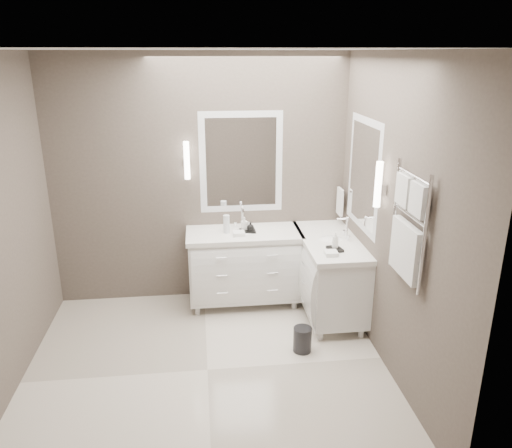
{
  "coord_description": "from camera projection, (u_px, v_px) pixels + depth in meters",
  "views": [
    {
      "loc": [
        -0.01,
        -3.8,
        2.68
      ],
      "look_at": [
        0.52,
        0.7,
        1.11
      ],
      "focal_mm": 35.0,
      "sensor_mm": 36.0,
      "label": 1
    }
  ],
  "objects": [
    {
      "name": "ceiling",
      "position": [
        195.0,
        48.0,
        3.56
      ],
      "size": [
        3.2,
        3.0,
        0.01
      ],
      "primitive_type": "cube",
      "color": "white",
      "rests_on": "wall_back"
    },
    {
      "name": "amenity_tray_right",
      "position": [
        335.0,
        249.0,
        4.86
      ],
      "size": [
        0.15,
        0.18,
        0.02
      ],
      "primitive_type": "cube",
      "rotation": [
        0.0,
        0.0,
        0.2
      ],
      "color": "black",
      "rests_on": "vanity_right"
    },
    {
      "name": "wall_front",
      "position": [
        206.0,
        323.0,
        2.59
      ],
      "size": [
        3.2,
        0.01,
        2.7
      ],
      "primitive_type": "cube",
      "color": "#524841",
      "rests_on": "floor"
    },
    {
      "name": "waste_bin",
      "position": [
        302.0,
        339.0,
        4.69
      ],
      "size": [
        0.22,
        0.22,
        0.24
      ],
      "primitive_type": "cylinder",
      "rotation": [
        0.0,
        0.0,
        0.35
      ],
      "color": "black",
      "rests_on": "floor"
    },
    {
      "name": "vanity_right",
      "position": [
        329.0,
        271.0,
        5.28
      ],
      "size": [
        0.59,
        1.24,
        0.97
      ],
      "color": "white",
      "rests_on": "floor"
    },
    {
      "name": "towel_bar_corner",
      "position": [
        340.0,
        201.0,
        5.53
      ],
      "size": [
        0.03,
        0.22,
        0.3
      ],
      "color": "white",
      "rests_on": "wall_right"
    },
    {
      "name": "amenity_tray_back",
      "position": [
        247.0,
        231.0,
        5.35
      ],
      "size": [
        0.17,
        0.13,
        0.03
      ],
      "primitive_type": "cube",
      "rotation": [
        0.0,
        0.0,
        0.04
      ],
      "color": "black",
      "rests_on": "vanity_back"
    },
    {
      "name": "sconce_right",
      "position": [
        378.0,
        185.0,
        4.3
      ],
      "size": [
        0.06,
        0.06,
        0.4
      ],
      "color": "white",
      "rests_on": "wall_right"
    },
    {
      "name": "wall_back",
      "position": [
        200.0,
        181.0,
        5.42
      ],
      "size": [
        3.2,
        0.01,
        2.7
      ],
      "primitive_type": "cube",
      "color": "#524841",
      "rests_on": "floor"
    },
    {
      "name": "soap_bottle_c",
      "position": [
        335.0,
        240.0,
        4.83
      ],
      "size": [
        0.08,
        0.08,
        0.17
      ],
      "primitive_type": "imported",
      "rotation": [
        0.0,
        0.0,
        -0.28
      ],
      "color": "white",
      "rests_on": "amenity_tray_right"
    },
    {
      "name": "water_bottle",
      "position": [
        226.0,
        224.0,
        5.3
      ],
      "size": [
        0.09,
        0.09,
        0.2
      ],
      "primitive_type": "cylinder",
      "rotation": [
        0.0,
        0.0,
        -0.29
      ],
      "color": "silver",
      "rests_on": "vanity_back"
    },
    {
      "name": "sconce_back",
      "position": [
        187.0,
        161.0,
        5.25
      ],
      "size": [
        0.06,
        0.06,
        0.4
      ],
      "color": "white",
      "rests_on": "wall_back"
    },
    {
      "name": "mirror_back",
      "position": [
        241.0,
        163.0,
        5.38
      ],
      "size": [
        0.9,
        0.02,
        1.1
      ],
      "color": "white",
      "rests_on": "wall_back"
    },
    {
      "name": "mirror_right",
      "position": [
        363.0,
        174.0,
        4.86
      ],
      "size": [
        0.02,
        0.9,
        1.1
      ],
      "color": "white",
      "rests_on": "wall_right"
    },
    {
      "name": "towel_ladder",
      "position": [
        408.0,
        231.0,
        3.79
      ],
      "size": [
        0.06,
        0.58,
        0.9
      ],
      "color": "white",
      "rests_on": "wall_right"
    },
    {
      "name": "vanity_back",
      "position": [
        244.0,
        263.0,
        5.49
      ],
      "size": [
        1.24,
        0.59,
        0.97
      ],
      "color": "white",
      "rests_on": "floor"
    },
    {
      "name": "floor",
      "position": [
        207.0,
        370.0,
        4.45
      ],
      "size": [
        3.2,
        3.0,
        0.01
      ],
      "primitive_type": "cube",
      "color": "beige",
      "rests_on": "ground"
    },
    {
      "name": "wall_right",
      "position": [
        394.0,
        220.0,
        4.18
      ],
      "size": [
        0.01,
        3.0,
        2.7
      ],
      "primitive_type": "cube",
      "color": "#524841",
      "rests_on": "floor"
    },
    {
      "name": "soap_bottle_a",
      "position": [
        244.0,
        223.0,
        5.34
      ],
      "size": [
        0.08,
        0.08,
        0.14
      ],
      "primitive_type": "imported",
      "rotation": [
        0.0,
        0.0,
        0.27
      ],
      "color": "white",
      "rests_on": "amenity_tray_back"
    },
    {
      "name": "soap_bottle_b",
      "position": [
        250.0,
        226.0,
        5.31
      ],
      "size": [
        0.09,
        0.09,
        0.1
      ],
      "primitive_type": "imported",
      "rotation": [
        0.0,
        0.0,
        -0.24
      ],
      "color": "black",
      "rests_on": "amenity_tray_back"
    }
  ]
}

